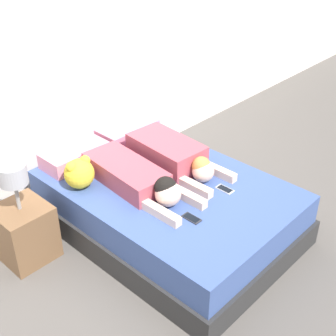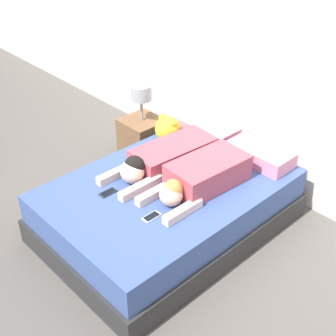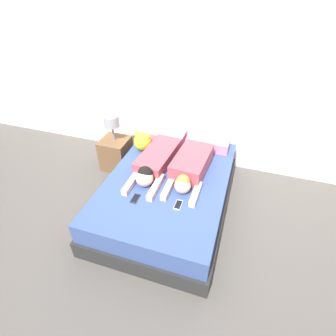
# 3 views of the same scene
# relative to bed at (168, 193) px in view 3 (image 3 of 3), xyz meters

# --- Properties ---
(ground_plane) EXTENTS (12.00, 12.00, 0.00)m
(ground_plane) POSITION_rel_bed_xyz_m (0.00, 0.00, -0.24)
(ground_plane) COLOR #5B5651
(wall_back) EXTENTS (12.00, 0.06, 2.60)m
(wall_back) POSITION_rel_bed_xyz_m (0.00, 1.20, 1.06)
(wall_back) COLOR white
(wall_back) RESTS_ON ground_plane
(bed) EXTENTS (1.46, 2.10, 0.48)m
(bed) POSITION_rel_bed_xyz_m (0.00, 0.00, 0.00)
(bed) COLOR #2D2D2D
(bed) RESTS_ON ground_plane
(pillow_head_left) EXTENTS (0.59, 0.30, 0.14)m
(pillow_head_left) POSITION_rel_bed_xyz_m (-0.32, 0.84, 0.32)
(pillow_head_left) COLOR pink
(pillow_head_left) RESTS_ON bed
(pillow_head_right) EXTENTS (0.59, 0.30, 0.14)m
(pillow_head_right) POSITION_rel_bed_xyz_m (0.32, 0.84, 0.32)
(pillow_head_right) COLOR pink
(pillow_head_right) RESTS_ON bed
(person_left) EXTENTS (0.41, 1.13, 0.24)m
(person_left) POSITION_rel_bed_xyz_m (-0.22, 0.14, 0.34)
(person_left) COLOR #B24C59
(person_left) RESTS_ON bed
(person_right) EXTENTS (0.42, 0.99, 0.23)m
(person_right) POSITION_rel_bed_xyz_m (0.23, 0.15, 0.35)
(person_right) COLOR #B24C59
(person_right) RESTS_ON bed
(cell_phone_left) EXTENTS (0.07, 0.15, 0.01)m
(cell_phone_left) POSITION_rel_bed_xyz_m (-0.23, -0.46, 0.25)
(cell_phone_left) COLOR #2D2D33
(cell_phone_left) RESTS_ON bed
(cell_phone_right) EXTENTS (0.07, 0.15, 0.01)m
(cell_phone_right) POSITION_rel_bed_xyz_m (0.25, -0.40, 0.25)
(cell_phone_right) COLOR silver
(cell_phone_right) RESTS_ON bed
(plush_toy) EXTENTS (0.25, 0.25, 0.26)m
(plush_toy) POSITION_rel_bed_xyz_m (-0.53, 0.49, 0.38)
(plush_toy) COLOR yellow
(plush_toy) RESTS_ON bed
(nightstand) EXTENTS (0.40, 0.40, 0.87)m
(nightstand) POSITION_rel_bed_xyz_m (-1.04, 0.60, 0.05)
(nightstand) COLOR brown
(nightstand) RESTS_ON ground_plane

